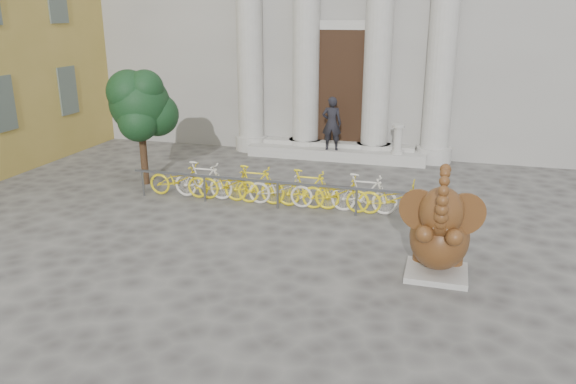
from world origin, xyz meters
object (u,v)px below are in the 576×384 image
(tree, at_px, (140,105))
(pedestrian, at_px, (332,123))
(elephant_statue, at_px, (440,236))
(bike_rack, at_px, (280,187))

(tree, relative_size, pedestrian, 1.85)
(elephant_statue, bearing_deg, tree, 155.43)
(elephant_statue, xyz_separation_m, tree, (-8.27, 3.85, 1.46))
(elephant_statue, bearing_deg, bike_rack, 142.48)
(bike_rack, distance_m, pedestrian, 4.95)
(bike_rack, xyz_separation_m, tree, (-4.28, 0.74, 1.79))
(bike_rack, distance_m, tree, 4.69)
(elephant_statue, distance_m, pedestrian, 8.81)
(bike_rack, bearing_deg, tree, 170.21)
(bike_rack, relative_size, pedestrian, 4.51)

